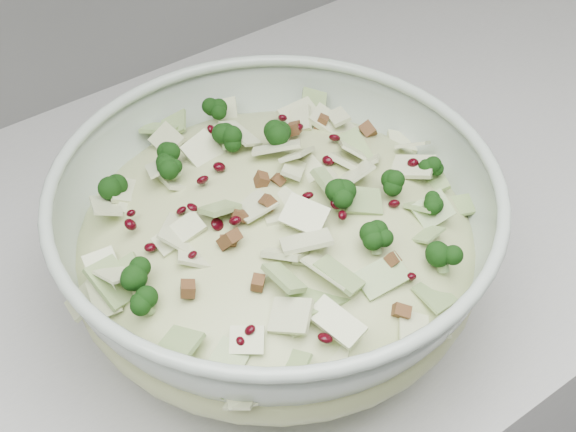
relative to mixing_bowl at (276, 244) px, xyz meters
name	(u,v)px	position (x,y,z in m)	size (l,w,h in m)	color
mixing_bowl	(276,244)	(0.00, 0.00, 0.00)	(0.45, 0.45, 0.14)	#A7B8A8
salad	(276,224)	(0.00, 0.00, 0.02)	(0.45, 0.45, 0.14)	#BFC285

